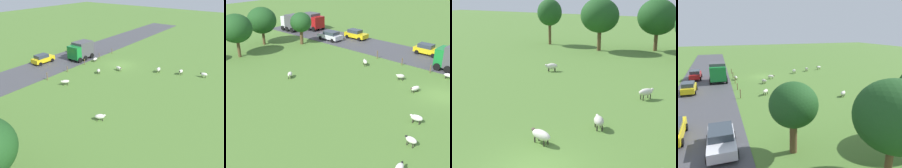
# 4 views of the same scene
# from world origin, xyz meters

# --- Properties ---
(ground_plane) EXTENTS (160.00, 160.00, 0.00)m
(ground_plane) POSITION_xyz_m (0.00, 0.00, 0.00)
(ground_plane) COLOR #517A33
(road_strip) EXTENTS (8.00, 80.00, 0.06)m
(road_strip) POSITION_xyz_m (10.02, 0.00, 0.03)
(road_strip) COLOR #47474C
(road_strip) RESTS_ON ground_plane
(sheep_0) EXTENTS (0.55, 1.06, 0.80)m
(sheep_0) POSITION_xyz_m (-10.06, -2.06, 0.55)
(sheep_0) COLOR silver
(sheep_0) RESTS_ON ground_plane
(sheep_1) EXTENTS (1.15, 1.09, 0.76)m
(sheep_1) POSITION_xyz_m (-7.84, 15.65, 0.49)
(sheep_1) COLOR silver
(sheep_1) RESTS_ON ground_plane
(sheep_2) EXTENTS (0.74, 1.22, 0.83)m
(sheep_2) POSITION_xyz_m (-6.78, -0.78, 0.56)
(sheep_2) COLOR white
(sheep_2) RESTS_ON ground_plane
(sheep_3) EXTENTS (1.34, 0.82, 0.71)m
(sheep_3) POSITION_xyz_m (-1.13, 2.39, 0.46)
(sheep_3) COLOR silver
(sheep_3) RESTS_ON ground_plane
(sheep_4) EXTENTS (1.12, 0.67, 0.79)m
(sheep_4) POSITION_xyz_m (-13.39, -3.03, 0.53)
(sheep_4) COLOR white
(sheep_4) RESTS_ON ground_plane
(sheep_5) EXTENTS (1.08, 1.20, 0.79)m
(sheep_5) POSITION_xyz_m (1.91, 11.55, 0.54)
(sheep_5) COLOR silver
(sheep_5) RESTS_ON ground_plane
(sheep_6) EXTENTS (0.94, 1.06, 0.75)m
(sheep_6) POSITION_xyz_m (0.80, 5.35, 0.48)
(sheep_6) COLOR beige
(sheep_6) RESTS_ON ground_plane
(sheep_7) EXTENTS (0.60, 1.27, 0.70)m
(sheep_7) POSITION_xyz_m (4.99, 1.15, 0.47)
(sheep_7) COLOR silver
(sheep_7) RESTS_ON ground_plane
(fence_post_0) EXTENTS (0.12, 0.12, 1.07)m
(fence_post_0) POSITION_xyz_m (5.35, -4.54, 0.54)
(fence_post_0) COLOR brown
(fence_post_0) RESTS_ON ground_plane
(fence_post_1) EXTENTS (0.12, 0.12, 1.16)m
(fence_post_1) POSITION_xyz_m (5.35, -0.42, 0.58)
(fence_post_1) COLOR brown
(fence_post_1) RESTS_ON ground_plane
(fence_post_2) EXTENTS (0.12, 0.12, 1.13)m
(fence_post_2) POSITION_xyz_m (5.35, 3.70, 0.56)
(fence_post_2) COLOR brown
(fence_post_2) RESTS_ON ground_plane
(fence_post_3) EXTENTS (0.12, 0.12, 1.05)m
(fence_post_3) POSITION_xyz_m (5.35, 7.83, 0.52)
(fence_post_3) COLOR brown
(fence_post_3) RESTS_ON ground_plane
(fence_post_4) EXTENTS (0.12, 0.12, 1.23)m
(fence_post_4) POSITION_xyz_m (5.35, 11.95, 0.62)
(fence_post_4) COLOR brown
(fence_post_4) RESTS_ON ground_plane
(truck_1) EXTENTS (2.83, 4.56, 3.23)m
(truck_1) POSITION_xyz_m (7.94, 1.70, 1.79)
(truck_1) COLOR #197F33
(truck_1) RESTS_ON road_strip
(car_0) EXTENTS (2.02, 4.26, 1.65)m
(car_0) POSITION_xyz_m (11.81, -1.52, 0.91)
(car_0) COLOR red
(car_0) RESTS_ON road_strip
(car_2) EXTENTS (1.95, 4.00, 1.61)m
(car_2) POSITION_xyz_m (11.98, 7.45, 0.89)
(car_2) COLOR yellow
(car_2) RESTS_ON road_strip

